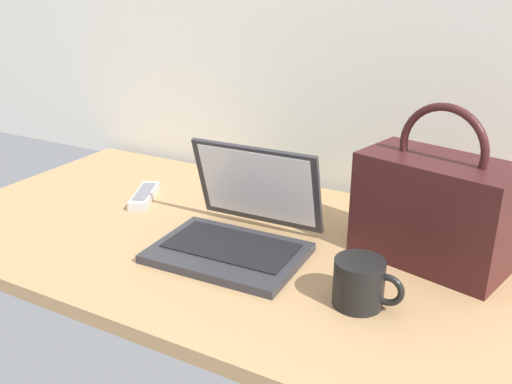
% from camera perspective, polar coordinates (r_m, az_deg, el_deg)
% --- Properties ---
extents(desk, '(1.60, 0.76, 0.03)m').
position_cam_1_polar(desk, '(1.24, 0.80, -5.99)').
color(desk, tan).
rests_on(desk, ground).
extents(laptop, '(0.32, 0.29, 0.21)m').
position_cam_1_polar(laptop, '(1.20, -1.82, -3.76)').
color(laptop, '#2D2D33').
rests_on(laptop, desk).
extents(coffee_mug, '(0.13, 0.09, 0.09)m').
position_cam_1_polar(coffee_mug, '(1.02, 10.64, -9.09)').
color(coffee_mug, black).
rests_on(coffee_mug, desk).
extents(remote_control_near, '(0.11, 0.16, 0.02)m').
position_cam_1_polar(remote_control_near, '(1.49, -11.36, -0.36)').
color(remote_control_near, '#B7B7B7').
rests_on(remote_control_near, desk).
extents(handbag, '(0.33, 0.23, 0.33)m').
position_cam_1_polar(handbag, '(1.17, 17.85, -1.59)').
color(handbag, '#3F1919').
rests_on(handbag, desk).
extents(book_stack, '(0.19, 0.18, 0.07)m').
position_cam_1_polar(book_stack, '(1.44, 1.50, 0.45)').
color(book_stack, '#595960').
rests_on(book_stack, desk).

